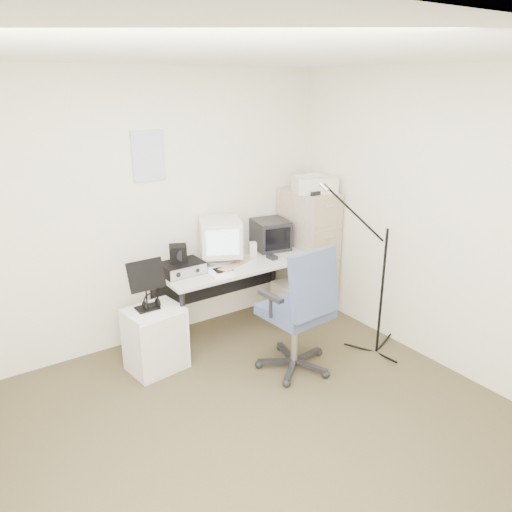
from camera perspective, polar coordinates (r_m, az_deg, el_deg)
floor at (r=3.79m, az=1.30°, el=-19.54°), size 3.60×3.60×0.01m
ceiling at (r=2.94m, az=1.70°, el=21.84°), size 3.60×3.60×0.01m
wall_back at (r=4.66m, az=-11.60°, el=5.10°), size 3.60×0.02×2.50m
wall_right at (r=4.40m, az=20.92°, el=3.33°), size 0.02×3.60×2.50m
wall_calendar at (r=4.55m, az=-12.21°, el=11.14°), size 0.30×0.02×0.44m
filing_cabinet at (r=5.37m, az=5.91°, el=0.62°), size 0.40×0.60×1.30m
printer at (r=5.13m, az=6.70°, el=8.15°), size 0.49×0.42×0.16m
desk at (r=4.93m, az=-2.52°, el=-4.63°), size 1.50×0.70×0.73m
crt_monitor at (r=4.73m, az=-4.08°, el=1.74°), size 0.51×0.52×0.42m
crt_tv at (r=5.12m, az=1.67°, el=2.49°), size 0.39×0.41×0.30m
desk_speaker at (r=4.94m, az=-0.39°, el=0.84°), size 0.09×0.09×0.13m
keyboard at (r=4.65m, az=-2.27°, el=-1.09°), size 0.49×0.32×0.03m
mouse at (r=4.86m, az=1.84°, el=-0.12°), size 0.07×0.12×0.03m
radio_receiver at (r=4.53m, az=-8.46°, el=-1.34°), size 0.37×0.27×0.11m
radio_speaker at (r=4.51m, az=-8.90°, el=0.29°), size 0.20×0.19×0.15m
papers at (r=4.52m, az=-4.17°, el=-1.83°), size 0.24×0.30×0.02m
pc_tower at (r=5.16m, az=3.73°, el=-5.52°), size 0.23×0.44×0.40m
office_chair at (r=4.22m, az=4.53°, el=-5.97°), size 0.71×0.71×1.14m
side_cart at (r=4.41m, az=-11.42°, el=-9.28°), size 0.50×0.42×0.57m
music_stand at (r=4.21m, az=-12.51°, el=-3.18°), size 0.34×0.26×0.45m
headphones at (r=4.27m, az=-11.88°, el=-5.33°), size 0.18×0.18×0.03m
mic_stand at (r=4.51m, az=14.37°, el=-1.95°), size 0.03×0.03×1.55m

